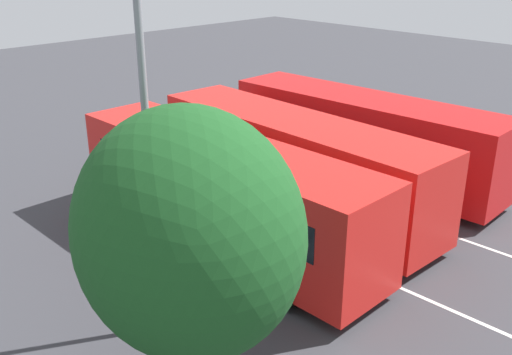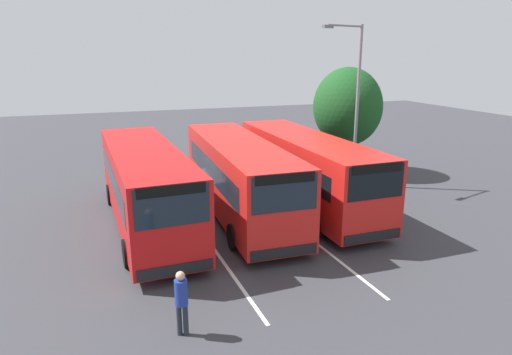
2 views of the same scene
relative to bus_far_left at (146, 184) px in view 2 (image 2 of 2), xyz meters
The scene contains 9 objects.
ground_plane 4.10m from the bus_far_left, 93.65° to the left, with size 77.44×77.44×0.00m, color #38383D.
bus_far_left is the anchor object (origin of this frame).
bus_center_left 3.90m from the bus_far_left, 90.80° to the left, with size 10.77×2.89×3.20m.
bus_center_right 7.12m from the bus_far_left, 91.56° to the left, with size 10.72×2.71×3.20m.
pedestrian 7.78m from the bus_far_left, ahead, with size 0.42×0.42×1.73m.
street_lamp 11.28m from the bus_far_left, 101.78° to the left, with size 0.88×2.57×8.13m.
depot_tree 13.05m from the bus_far_left, 112.37° to the left, with size 4.22×3.80×6.06m.
lane_stripe_outer_left 2.56m from the bus_far_left, 97.23° to the left, with size 16.70×0.12×0.01m, color silver.
lane_stripe_inner_left 5.81m from the bus_far_left, 92.44° to the left, with size 16.70×0.12×0.01m, color silver.
Camera 2 is at (17.74, -5.31, 6.74)m, focal length 31.46 mm.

